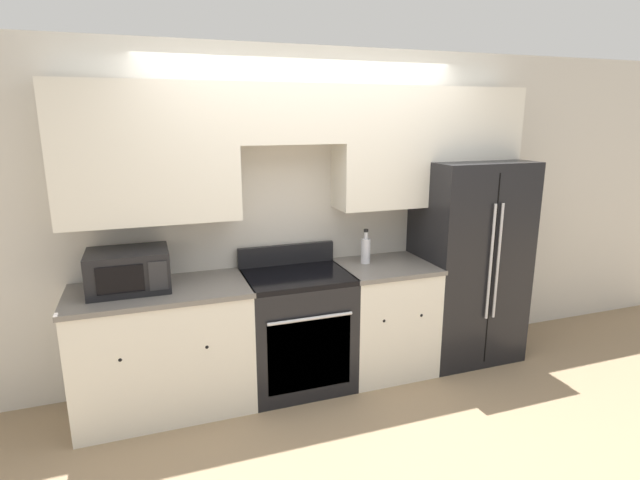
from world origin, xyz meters
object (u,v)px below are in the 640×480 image
microwave (129,270)px  bottle (366,250)px  refrigerator (464,260)px  oven_range (297,329)px

microwave → bottle: (1.80, 0.05, -0.03)m
refrigerator → microwave: bearing=-179.7°
oven_range → microwave: (-1.18, 0.04, 0.59)m
microwave → bottle: bearing=1.6°
oven_range → microwave: microwave is taller
refrigerator → microwave: size_ratio=3.24×
oven_range → bottle: bearing=8.6°
oven_range → microwave: bearing=177.9°
oven_range → bottle: bottle is taller
microwave → oven_range: bearing=-2.1°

